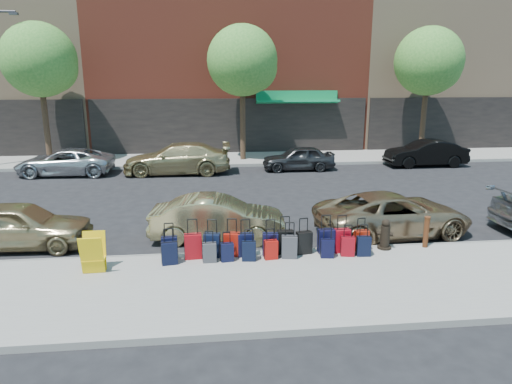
{
  "coord_description": "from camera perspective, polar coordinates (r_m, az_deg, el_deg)",
  "views": [
    {
      "loc": [
        -1.49,
        -15.93,
        4.72
      ],
      "look_at": [
        0.06,
        -1.5,
        1.01
      ],
      "focal_mm": 32.0,
      "sensor_mm": 36.0,
      "label": 1
    }
  ],
  "objects": [
    {
      "name": "suitcase_back_4",
      "position": [
        11.66,
        -0.9,
        -7.37
      ],
      "size": [
        0.36,
        0.23,
        0.83
      ],
      "rotation": [
        0.0,
        0.0,
        -0.1
      ],
      "color": "black",
      "rests_on": "sidewalk_near"
    },
    {
      "name": "tree_right",
      "position": [
        28.41,
        21.01,
        14.81
      ],
      "size": [
        3.8,
        3.8,
        7.27
      ],
      "color": "black",
      "rests_on": "sidewalk_far"
    },
    {
      "name": "suitcase_front_5",
      "position": [
        11.98,
        1.8,
        -6.54
      ],
      "size": [
        0.42,
        0.26,
        0.97
      ],
      "rotation": [
        0.0,
        0.0,
        -0.1
      ],
      "color": "black",
      "rests_on": "sidewalk_near"
    },
    {
      "name": "tree_center",
      "position": [
        25.53,
        -1.39,
        15.87
      ],
      "size": [
        3.8,
        3.8,
        7.27
      ],
      "color": "black",
      "rests_on": "sidewalk_far"
    },
    {
      "name": "suitcase_back_10",
      "position": [
        12.28,
        13.29,
        -6.6
      ],
      "size": [
        0.37,
        0.23,
        0.84
      ],
      "rotation": [
        0.0,
        0.0,
        -0.08
      ],
      "color": "black",
      "rests_on": "sidewalk_near"
    },
    {
      "name": "car_far_0",
      "position": [
        24.16,
        -22.77,
        3.48
      ],
      "size": [
        4.69,
        2.3,
        1.28
      ],
      "primitive_type": "imported",
      "rotation": [
        0.0,
        0.0,
        -1.61
      ],
      "color": "silver",
      "rests_on": "ground"
    },
    {
      "name": "suitcase_back_8",
      "position": [
        12.0,
        8.9,
        -6.96
      ],
      "size": [
        0.36,
        0.24,
        0.8
      ],
      "rotation": [
        0.0,
        0.0,
        -0.13
      ],
      "color": "black",
      "rests_on": "sidewalk_near"
    },
    {
      "name": "suitcase_front_0",
      "position": [
        11.95,
        -10.75,
        -6.87
      ],
      "size": [
        0.41,
        0.24,
        0.96
      ],
      "rotation": [
        0.0,
        0.0,
        0.05
      ],
      "color": "black",
      "rests_on": "sidewalk_near"
    },
    {
      "name": "suitcase_front_7",
      "position": [
        12.16,
        6.02,
        -6.3
      ],
      "size": [
        0.43,
        0.29,
        0.97
      ],
      "rotation": [
        0.0,
        0.0,
        0.17
      ],
      "color": "black",
      "rests_on": "sidewalk_near"
    },
    {
      "name": "display_rack",
      "position": [
        11.6,
        -19.69,
        -7.25
      ],
      "size": [
        0.55,
        0.6,
        0.95
      ],
      "rotation": [
        0.0,
        0.0,
        0.04
      ],
      "color": "yellow",
      "rests_on": "sidewalk_near"
    },
    {
      "name": "suitcase_back_0",
      "position": [
        11.64,
        -10.78,
        -7.52
      ],
      "size": [
        0.42,
        0.29,
        0.92
      ],
      "rotation": [
        0.0,
        0.0,
        0.17
      ],
      "color": "black",
      "rests_on": "sidewalk_near"
    },
    {
      "name": "suitcase_back_3",
      "position": [
        11.65,
        -3.64,
        -7.51
      ],
      "size": [
        0.34,
        0.23,
        0.77
      ],
      "rotation": [
        0.0,
        0.0,
        0.13
      ],
      "color": "black",
      "rests_on": "sidewalk_near"
    },
    {
      "name": "suitcase_front_1",
      "position": [
        11.88,
        -7.87,
        -6.73
      ],
      "size": [
        0.45,
        0.27,
        1.04
      ],
      "rotation": [
        0.0,
        0.0,
        0.07
      ],
      "color": "maroon",
      "rests_on": "sidewalk_near"
    },
    {
      "name": "suitcase_front_4",
      "position": [
        11.92,
        -1.29,
        -6.61
      ],
      "size": [
        0.41,
        0.23,
        0.99
      ],
      "rotation": [
        0.0,
        0.0,
        0.02
      ],
      "color": "black",
      "rests_on": "sidewalk_near"
    },
    {
      "name": "suitcase_front_10",
      "position": [
        12.61,
        13.03,
        -5.93
      ],
      "size": [
        0.4,
        0.25,
        0.91
      ],
      "rotation": [
        0.0,
        0.0,
        0.13
      ],
      "color": "maroon",
      "rests_on": "sidewalk_near"
    },
    {
      "name": "car_near_2",
      "position": [
        14.42,
        16.76,
        -2.67
      ],
      "size": [
        4.96,
        2.77,
        1.31
      ],
      "primitive_type": "imported",
      "rotation": [
        0.0,
        0.0,
        1.7
      ],
      "color": "#917959",
      "rests_on": "ground"
    },
    {
      "name": "suitcase_back_2",
      "position": [
        11.64,
        -5.83,
        -7.52
      ],
      "size": [
        0.35,
        0.21,
        0.81
      ],
      "rotation": [
        0.0,
        0.0,
        0.03
      ],
      "color": "#39383D",
      "rests_on": "sidewalk_near"
    },
    {
      "name": "car_far_2",
      "position": [
        23.54,
        5.32,
        4.24
      ],
      "size": [
        3.68,
        1.49,
        1.25
      ],
      "primitive_type": "imported",
      "rotation": [
        0.0,
        0.0,
        -1.57
      ],
      "color": "#2E2E30",
      "rests_on": "ground"
    },
    {
      "name": "suitcase_back_5",
      "position": [
        11.77,
        1.87,
        -7.21
      ],
      "size": [
        0.36,
        0.23,
        0.8
      ],
      "rotation": [
        0.0,
        0.0,
        0.11
      ],
      "color": "#A20F0A",
      "rests_on": "sidewalk_near"
    },
    {
      "name": "sidewalk_near",
      "position": [
        10.62,
        2.62,
        -11.62
      ],
      "size": [
        60.0,
        4.0,
        0.15
      ],
      "primitive_type": "cube",
      "color": "gray",
      "rests_on": "ground"
    },
    {
      "name": "car_near_1",
      "position": [
        13.46,
        -4.77,
        -3.32
      ],
      "size": [
        4.07,
        1.75,
        1.3
      ],
      "primitive_type": "imported",
      "rotation": [
        0.0,
        0.0,
        1.47
      ],
      "color": "tan",
      "rests_on": "ground"
    },
    {
      "name": "car_near_0",
      "position": [
        14.39,
        -27.56,
        -3.7
      ],
      "size": [
        3.97,
        1.72,
        1.33
      ],
      "primitive_type": "imported",
      "rotation": [
        0.0,
        0.0,
        1.53
      ],
      "color": "tan",
      "rests_on": "ground"
    },
    {
      "name": "curb_far",
      "position": [
        24.41,
        -2.52,
        3.34
      ],
      "size": [
        60.0,
        0.08,
        0.15
      ],
      "primitive_type": "cube",
      "color": "gray",
      "rests_on": "ground"
    },
    {
      "name": "ground",
      "position": [
        16.68,
        -0.75,
        -2.11
      ],
      "size": [
        120.0,
        120.0,
        0.0
      ],
      "primitive_type": "plane",
      "color": "black",
      "rests_on": "ground"
    },
    {
      "name": "suitcase_front_3",
      "position": [
        11.96,
        -3.03,
        -6.54
      ],
      "size": [
        0.44,
        0.27,
        1.0
      ],
      "rotation": [
        0.0,
        0.0,
        -0.11
      ],
      "color": "#A1150A",
      "rests_on": "sidewalk_near"
    },
    {
      "name": "sidewalk_far",
      "position": [
        26.39,
        -2.8,
        4.17
      ],
      "size": [
        60.0,
        4.0,
        0.15
      ],
      "primitive_type": "cube",
      "color": "gray",
      "rests_on": "ground"
    },
    {
      "name": "fire_hydrant",
      "position": [
        12.88,
        15.84,
        -5.19
      ],
      "size": [
        0.43,
        0.38,
        0.84
      ],
      "rotation": [
        0.0,
        0.0,
        -0.39
      ],
      "color": "black",
      "rests_on": "sidewalk_near"
    },
    {
      "name": "tree_left",
      "position": [
        26.78,
        -25.18,
        14.5
      ],
      "size": [
        3.8,
        3.8,
        7.27
      ],
      "color": "black",
      "rests_on": "sidewalk_far"
    },
    {
      "name": "car_far_1",
      "position": [
        22.9,
        -9.83,
        4.15
      ],
      "size": [
        5.3,
        2.28,
        1.52
      ],
      "primitive_type": "imported",
      "rotation": [
        0.0,
        0.0,
        -1.6
      ],
      "color": "tan",
      "rests_on": "ground"
    },
    {
      "name": "suitcase_front_6",
      "position": [
        12.12,
        3.65,
        -6.24
      ],
      "size": [
        0.42,
        0.24,
        1.01
      ],
      "rotation": [
        0.0,
        0.0,
        -0.02
      ],
      "color": "black",
      "rests_on": "sidewalk_near"
    },
    {
      "name": "building_right",
      "position": [
        38.4,
        22.38,
        19.68
      ],
      "size": [
        15.0,
        12.12,
        18.0
      ],
      "color": "#A28263",
      "rests_on": "ground"
    },
    {
      "name": "suitcase_front_8",
      "position": [
        12.28,
        8.76,
        -6.08
      ],
      "size": [
        0.45,
        0.28,
        1.03
      ],
      "rotation": [
        0.0,
        0.0,
        0.1
      ],
      "color": "black",
      "rests_on": "sidewalk_near"
    },
    {
      "name": "curb_near",
      "position": [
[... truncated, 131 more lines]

